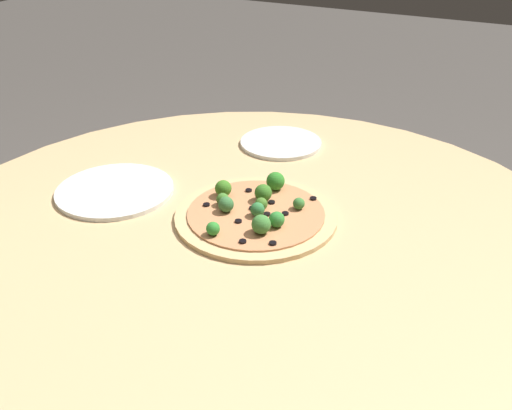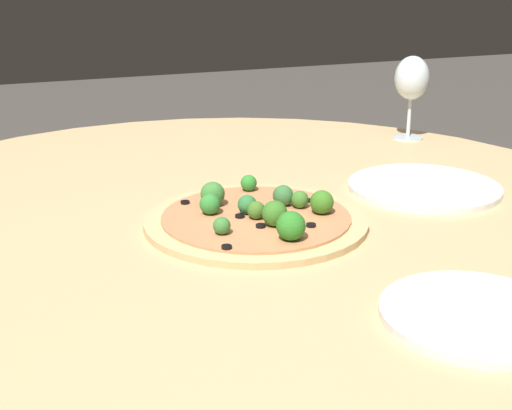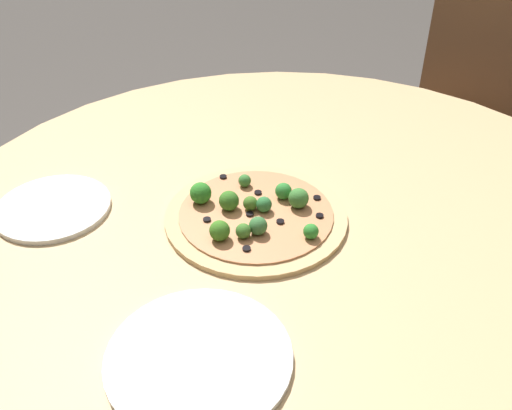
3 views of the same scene
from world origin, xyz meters
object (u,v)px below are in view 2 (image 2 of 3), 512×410
object	(u,v)px
pizza	(258,217)
plate_far	(476,315)
wine_glass	(412,80)
plate_near	(424,187)

from	to	relation	value
pizza	plate_far	bearing A→B (deg)	107.41
pizza	plate_far	size ratio (longest dim) A/B	1.57
plate_far	pizza	bearing A→B (deg)	-72.59
pizza	plate_far	world-z (taller)	pizza
wine_glass	pizza	bearing A→B (deg)	36.16
pizza	plate_far	distance (m)	0.37
pizza	wine_glass	world-z (taller)	wine_glass
pizza	wine_glass	distance (m)	0.63
pizza	plate_near	distance (m)	0.33
pizza	plate_near	xyz separation A→B (m)	(-0.32, -0.05, -0.01)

